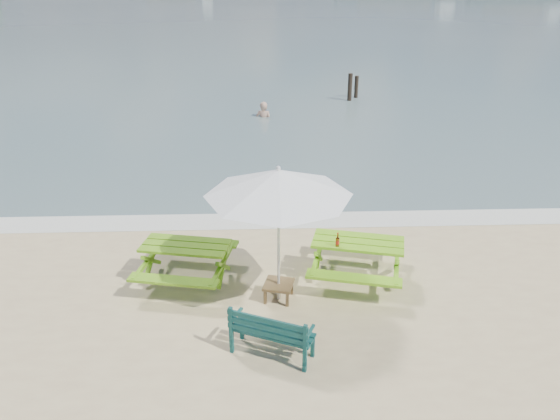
{
  "coord_description": "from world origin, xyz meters",
  "views": [
    {
      "loc": [
        -0.68,
        -7.28,
        5.59
      ],
      "look_at": [
        -0.27,
        3.0,
        1.0
      ],
      "focal_mm": 35.0,
      "sensor_mm": 36.0,
      "label": 1
    }
  ],
  "objects_px": {
    "patio_umbrella": "(278,183)",
    "beer_bottle": "(337,242)",
    "side_table": "(279,291)",
    "picnic_table_right": "(357,261)",
    "swimmer": "(264,124)",
    "park_bench": "(272,341)",
    "picnic_table_left": "(187,263)"
  },
  "relations": [
    {
      "from": "side_table",
      "to": "swimmer",
      "type": "xyz_separation_m",
      "value": [
        -0.11,
        13.4,
        -0.47
      ]
    },
    {
      "from": "patio_umbrella",
      "to": "beer_bottle",
      "type": "bearing_deg",
      "value": 22.72
    },
    {
      "from": "picnic_table_left",
      "to": "park_bench",
      "type": "bearing_deg",
      "value": -55.31
    },
    {
      "from": "picnic_table_left",
      "to": "picnic_table_right",
      "type": "relative_size",
      "value": 0.93
    },
    {
      "from": "picnic_table_left",
      "to": "side_table",
      "type": "relative_size",
      "value": 3.42
    },
    {
      "from": "side_table",
      "to": "beer_bottle",
      "type": "height_order",
      "value": "beer_bottle"
    },
    {
      "from": "picnic_table_right",
      "to": "side_table",
      "type": "relative_size",
      "value": 3.68
    },
    {
      "from": "picnic_table_right",
      "to": "patio_umbrella",
      "type": "distance_m",
      "value": 2.53
    },
    {
      "from": "side_table",
      "to": "picnic_table_right",
      "type": "bearing_deg",
      "value": 23.25
    },
    {
      "from": "park_bench",
      "to": "picnic_table_left",
      "type": "bearing_deg",
      "value": 124.69
    },
    {
      "from": "side_table",
      "to": "picnic_table_left",
      "type": "bearing_deg",
      "value": 157.55
    },
    {
      "from": "beer_bottle",
      "to": "swimmer",
      "type": "relative_size",
      "value": 0.15
    },
    {
      "from": "picnic_table_left",
      "to": "swimmer",
      "type": "relative_size",
      "value": 1.16
    },
    {
      "from": "patio_umbrella",
      "to": "swimmer",
      "type": "xyz_separation_m",
      "value": [
        -0.11,
        13.4,
        -2.58
      ]
    },
    {
      "from": "patio_umbrella",
      "to": "picnic_table_left",
      "type": "bearing_deg",
      "value": 157.55
    },
    {
      "from": "patio_umbrella",
      "to": "swimmer",
      "type": "distance_m",
      "value": 13.65
    },
    {
      "from": "side_table",
      "to": "swimmer",
      "type": "relative_size",
      "value": 0.34
    },
    {
      "from": "patio_umbrella",
      "to": "beer_bottle",
      "type": "xyz_separation_m",
      "value": [
        1.12,
        0.47,
        -1.38
      ]
    },
    {
      "from": "park_bench",
      "to": "side_table",
      "type": "relative_size",
      "value": 2.21
    },
    {
      "from": "beer_bottle",
      "to": "park_bench",
      "type": "bearing_deg",
      "value": -122.08
    },
    {
      "from": "side_table",
      "to": "patio_umbrella",
      "type": "bearing_deg",
      "value": 0.0
    },
    {
      "from": "picnic_table_right",
      "to": "park_bench",
      "type": "xyz_separation_m",
      "value": [
        -1.7,
        -2.23,
        -0.15
      ]
    },
    {
      "from": "beer_bottle",
      "to": "side_table",
      "type": "bearing_deg",
      "value": -157.28
    },
    {
      "from": "picnic_table_left",
      "to": "side_table",
      "type": "height_order",
      "value": "picnic_table_left"
    },
    {
      "from": "beer_bottle",
      "to": "swimmer",
      "type": "height_order",
      "value": "beer_bottle"
    },
    {
      "from": "picnic_table_right",
      "to": "swimmer",
      "type": "relative_size",
      "value": 1.25
    },
    {
      "from": "side_table",
      "to": "beer_bottle",
      "type": "bearing_deg",
      "value": 22.72
    },
    {
      "from": "picnic_table_right",
      "to": "side_table",
      "type": "distance_m",
      "value": 1.7
    },
    {
      "from": "park_bench",
      "to": "patio_umbrella",
      "type": "relative_size",
      "value": 0.44
    },
    {
      "from": "beer_bottle",
      "to": "picnic_table_right",
      "type": "bearing_deg",
      "value": 24.62
    },
    {
      "from": "park_bench",
      "to": "picnic_table_right",
      "type": "bearing_deg",
      "value": 52.64
    },
    {
      "from": "swimmer",
      "to": "park_bench",
      "type": "bearing_deg",
      "value": -90.17
    }
  ]
}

